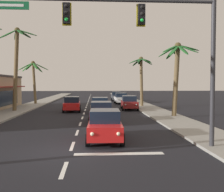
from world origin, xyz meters
The scene contains 16 objects.
ground_plane centered at (0.00, 0.00, 0.00)m, with size 220.00×220.00×0.00m, color black.
sidewalk_right centered at (7.80, 20.00, 0.07)m, with size 3.20×110.00×0.14m, color gray.
sidewalk_left centered at (-7.80, 20.00, 0.07)m, with size 3.20×110.00×0.14m, color gray.
lane_markings centered at (0.41, 20.93, 0.00)m, with size 4.28×89.73×0.01m.
traffic_signal_mast centered at (3.49, 0.08, 5.47)m, with size 10.95×0.41×7.56m.
sedan_lead_at_stop_bar centered at (1.68, 2.38, 0.85)m, with size 2.04×4.49×1.68m.
sedan_third_in_queue centered at (1.65, 9.41, 0.85)m, with size 2.01×4.48×1.68m.
sedan_fifth_in_queue centered at (1.70, 16.45, 0.85)m, with size 2.10×4.51×1.68m.
sedan_oncoming_far centered at (-1.43, 18.56, 0.85)m, with size 2.08×4.50×1.68m.
sedan_parked_nearest_kerb centered at (5.30, 20.29, 0.85)m, with size 2.06×4.50×1.68m.
sedan_parked_mid_kerb centered at (5.13, 37.49, 0.85)m, with size 2.00×4.47×1.68m.
sedan_parked_far_kerb centered at (5.26, 30.48, 0.85)m, with size 2.02×4.48×1.68m.
palm_left_third centered at (-7.55, 18.70, 6.14)m, with size 4.49×4.32×9.38m.
palm_left_farthest centered at (-8.10, 29.73, 4.59)m, with size 4.57×4.11×6.59m.
palm_right_second centered at (8.74, 12.44, 4.84)m, with size 3.86×3.84×6.95m.
palm_right_third centered at (7.42, 24.21, 4.79)m, with size 3.23×3.35×6.77m.
Camera 1 is at (1.11, -12.68, 3.11)m, focal length 44.19 mm.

